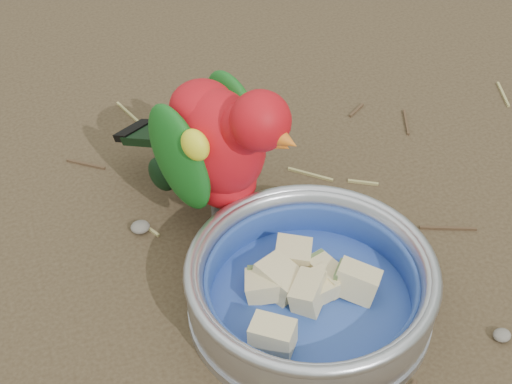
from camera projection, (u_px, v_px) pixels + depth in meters
name	position (u px, v px, depth m)	size (l,w,h in m)	color
ground	(279.00, 359.00, 0.71)	(60.00, 60.00, 0.00)	#453623
food_bowl	(310.00, 305.00, 0.75)	(0.23, 0.23, 0.02)	#B2B2BA
bowl_wall	(311.00, 284.00, 0.73)	(0.23, 0.23, 0.04)	#B2B2BA
fruit_wedges	(311.00, 289.00, 0.73)	(0.14, 0.14, 0.03)	beige
lory_parrot	(219.00, 155.00, 0.79)	(0.11, 0.22, 0.18)	red
ground_debris	(246.00, 309.00, 0.75)	(0.90, 0.80, 0.01)	tan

